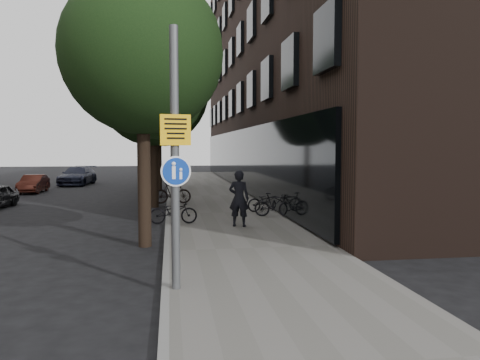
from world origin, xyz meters
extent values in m
plane|color=black|center=(0.00, 0.00, 0.00)|extent=(120.00, 120.00, 0.00)
cube|color=#625F5A|center=(0.25, 10.00, 0.06)|extent=(4.50, 60.00, 0.12)
cube|color=slate|center=(-2.00, 10.00, 0.07)|extent=(0.15, 60.00, 0.13)
cube|color=black|center=(8.50, 22.00, 9.00)|extent=(12.00, 40.00, 18.00)
cylinder|color=black|center=(-2.60, 4.50, 1.60)|extent=(0.36, 0.36, 3.20)
sphere|color=black|center=(-2.60, 4.50, 5.30)|extent=(4.40, 4.40, 4.40)
sphere|color=black|center=(-2.20, 5.30, 4.30)|extent=(2.64, 2.64, 2.64)
cylinder|color=black|center=(-2.60, 13.00, 1.60)|extent=(0.36, 0.36, 3.20)
sphere|color=black|center=(-2.60, 13.00, 5.30)|extent=(5.00, 5.00, 5.00)
sphere|color=black|center=(-2.20, 13.80, 4.30)|extent=(3.00, 3.00, 3.00)
cylinder|color=black|center=(-2.60, 22.00, 1.60)|extent=(0.36, 0.36, 3.20)
sphere|color=black|center=(-2.60, 22.00, 5.30)|extent=(5.00, 5.00, 5.00)
sphere|color=black|center=(-2.20, 22.80, 4.30)|extent=(3.00, 3.00, 3.00)
cylinder|color=#595B5E|center=(-1.80, 0.09, 2.54)|extent=(0.16, 0.16, 4.84)
cube|color=#EDAE0C|center=(-1.80, 0.09, 3.08)|extent=(0.56, 0.12, 0.56)
cylinder|color=#0E35A0|center=(-1.80, 0.09, 2.32)|extent=(0.49, 0.10, 0.49)
cylinder|color=white|center=(-1.80, 0.09, 2.32)|extent=(0.55, 0.11, 0.56)
imported|color=black|center=(0.36, 6.65, 1.06)|extent=(0.80, 0.67, 1.88)
imported|color=black|center=(2.00, 10.09, 0.55)|extent=(1.73, 0.91, 0.86)
imported|color=black|center=(2.00, 8.62, 0.57)|extent=(1.57, 0.85, 0.91)
imported|color=black|center=(-1.80, 7.53, 0.55)|extent=(1.64, 0.59, 0.86)
imported|color=black|center=(-1.80, 13.29, 0.64)|extent=(1.73, 0.51, 1.04)
imported|color=#4F1F16|center=(-10.05, 21.00, 0.54)|extent=(1.14, 3.27, 1.08)
imported|color=#1B1F32|center=(-8.54, 26.60, 0.67)|extent=(2.34, 4.78, 1.34)
camera|label=1|loc=(-1.89, -8.58, 2.77)|focal=35.00mm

